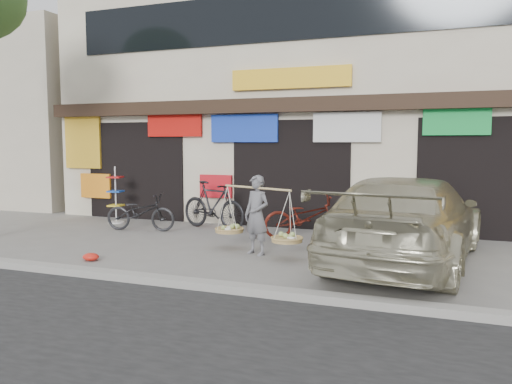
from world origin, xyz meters
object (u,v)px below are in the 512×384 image
(bike_2, at_px, (306,217))
(bike_1, at_px, (213,205))
(display_rack, at_px, (116,200))
(bike_0, at_px, (141,212))
(street_vendor, at_px, (257,218))
(suv, at_px, (407,220))

(bike_2, bearing_deg, bike_1, 58.46)
(bike_1, relative_size, display_rack, 1.31)
(bike_1, xyz_separation_m, bike_2, (2.46, -0.43, -0.11))
(bike_0, distance_m, bike_1, 1.77)
(street_vendor, height_order, bike_0, street_vendor)
(street_vendor, bearing_deg, suv, 26.73)
(bike_1, height_order, display_rack, display_rack)
(bike_2, relative_size, suv, 0.33)
(bike_0, xyz_separation_m, bike_2, (4.04, 0.35, 0.04))
(bike_1, bearing_deg, display_rack, 107.73)
(street_vendor, bearing_deg, bike_0, 179.04)
(bike_1, bearing_deg, street_vendor, -121.12)
(bike_0, relative_size, bike_1, 0.87)
(street_vendor, height_order, suv, suv)
(street_vendor, distance_m, bike_2, 1.90)
(street_vendor, height_order, bike_1, street_vendor)
(street_vendor, relative_size, bike_0, 1.12)
(bike_0, distance_m, display_rack, 1.51)
(display_rack, bearing_deg, street_vendor, -25.08)
(bike_2, xyz_separation_m, display_rack, (-5.32, 0.43, 0.12))
(street_vendor, distance_m, display_rack, 5.32)
(bike_2, bearing_deg, street_vendor, 143.13)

